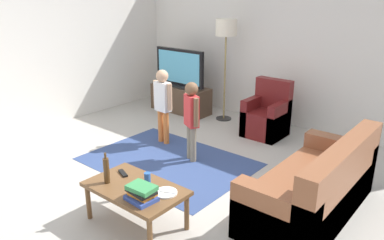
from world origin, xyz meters
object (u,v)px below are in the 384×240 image
object	(u,v)px
child_center	(192,114)
bottle	(106,170)
floor_lamp	(226,33)
coffee_table	(136,191)
child_near_tv	(163,100)
couch	(318,190)
book_stack	(142,193)
armchair	(267,117)
tv_remote	(123,173)
tv	(180,68)
tv_stand	(181,99)
soda_can	(147,178)
plate	(166,193)

from	to	relation	value
child_center	bottle	world-z (taller)	child_center
floor_lamp	coffee_table	size ratio (longest dim) A/B	1.78
child_near_tv	bottle	xyz separation A→B (m)	(1.00, -1.85, -0.13)
child_center	bottle	bearing A→B (deg)	-80.69
couch	book_stack	distance (m)	1.82
armchair	coffee_table	xyz separation A→B (m)	(0.22, -3.04, 0.07)
floor_lamp	tv_remote	distance (m)	3.45
floor_lamp	coffee_table	world-z (taller)	floor_lamp
tv	floor_lamp	world-z (taller)	floor_lamp
armchair	tv_remote	bearing A→B (deg)	-91.52
tv_stand	floor_lamp	world-z (taller)	floor_lamp
tv	armchair	xyz separation A→B (m)	(1.90, -0.02, -0.55)
bottle	tv_remote	xyz separation A→B (m)	(-0.02, 0.22, -0.13)
armchair	soda_can	world-z (taller)	armchair
soda_can	plate	world-z (taller)	soda_can
floor_lamp	soda_can	bearing A→B (deg)	-67.97
plate	child_center	bearing A→B (deg)	121.44
bottle	tv_stand	bearing A→B (deg)	119.91
tv	bottle	distance (m)	3.69
coffee_table	bottle	xyz separation A→B (m)	(-0.28, -0.12, 0.19)
coffee_table	soda_can	size ratio (longest dim) A/B	8.33
armchair	couch	bearing A→B (deg)	-48.15
couch	plate	xyz separation A→B (m)	(-1.01, -1.21, 0.14)
tv	book_stack	xyz separation A→B (m)	(2.35, -3.18, -0.36)
tv	couch	world-z (taller)	tv
child_center	plate	world-z (taller)	child_center
child_near_tv	bottle	size ratio (longest dim) A/B	3.53
book_stack	tv_stand	bearing A→B (deg)	126.24
child_near_tv	plate	xyz separation A→B (m)	(1.60, -1.63, -0.26)
child_near_tv	tv_stand	bearing A→B (deg)	121.83
coffee_table	bottle	bearing A→B (deg)	-156.80
child_near_tv	child_center	xyz separation A→B (m)	(0.73, -0.21, -0.02)
coffee_table	plate	world-z (taller)	plate
child_center	book_stack	distance (m)	1.83
coffee_table	book_stack	size ratio (longest dim) A/B	3.48
child_near_tv	bottle	distance (m)	2.11
book_stack	child_near_tv	bearing A→B (deg)	129.18
coffee_table	plate	size ratio (longest dim) A/B	4.55
floor_lamp	bottle	distance (m)	3.62
soda_can	child_center	bearing A→B (deg)	113.14
armchair	floor_lamp	distance (m)	1.60
floor_lamp	child_near_tv	xyz separation A→B (m)	(-0.07, -1.50, -0.86)
couch	tv_stand	bearing A→B (deg)	152.84
tv_remote	child_near_tv	bearing A→B (deg)	141.85
soda_can	tv_remote	bearing A→B (deg)	-176.73
book_stack	tv_remote	world-z (taller)	book_stack
couch	soda_can	world-z (taller)	couch
floor_lamp	tv_remote	world-z (taller)	floor_lamp
tv_remote	book_stack	bearing A→B (deg)	-2.22
tv_stand	couch	xyz separation A→B (m)	(3.45, -1.77, 0.05)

